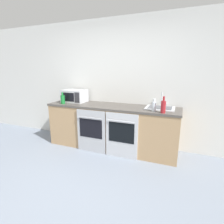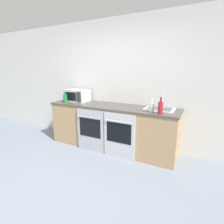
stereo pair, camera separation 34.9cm
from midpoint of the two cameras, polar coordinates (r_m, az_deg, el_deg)
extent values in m
plane|color=gray|center=(2.62, -18.85, -24.56)|extent=(16.00, 16.00, 0.00)
cube|color=silver|center=(3.74, -0.82, 9.25)|extent=(10.00, 0.06, 2.60)
cube|color=tan|center=(3.59, -2.95, -5.19)|extent=(2.61, 0.65, 0.86)
cube|color=#4C4742|center=(3.47, -3.04, 1.81)|extent=(2.64, 0.67, 0.04)
cube|color=#A8AAAF|center=(3.44, -9.74, -6.35)|extent=(0.60, 0.03, 0.84)
cube|color=black|center=(3.41, -9.94, -5.37)|extent=(0.48, 0.01, 0.37)
cylinder|color=#A8AAAF|center=(3.32, -10.29, -1.89)|extent=(0.49, 0.02, 0.02)
cube|color=#B7BABF|center=(3.18, -0.04, -7.87)|extent=(0.60, 0.03, 0.84)
cube|color=black|center=(3.14, -0.16, -6.83)|extent=(0.48, 0.01, 0.37)
cylinder|color=#B7BABF|center=(3.05, -0.32, -3.09)|extent=(0.49, 0.02, 0.02)
cube|color=#B7BABF|center=(3.96, -14.66, 5.09)|extent=(0.50, 0.36, 0.26)
cube|color=black|center=(3.85, -16.80, 4.71)|extent=(0.30, 0.01, 0.18)
cube|color=#2D2D33|center=(3.71, -14.06, 4.57)|extent=(0.11, 0.01, 0.21)
cylinder|color=maroon|center=(2.92, 13.15, 1.56)|extent=(0.08, 0.08, 0.20)
cylinder|color=maroon|center=(2.89, 13.29, 4.23)|extent=(0.03, 0.03, 0.08)
cylinder|color=#19722D|center=(3.82, -18.33, 3.85)|extent=(0.08, 0.08, 0.17)
cylinder|color=#19722D|center=(3.81, -18.47, 5.64)|extent=(0.04, 0.04, 0.07)
cylinder|color=silver|center=(3.01, 10.33, 1.68)|extent=(0.07, 0.07, 0.16)
cylinder|color=silver|center=(2.99, 10.42, 3.73)|extent=(0.03, 0.03, 0.06)
cube|color=silver|center=(3.27, 12.49, 1.25)|extent=(0.52, 0.43, 0.01)
cube|color=#4C4F54|center=(3.27, 12.50, 1.43)|extent=(0.41, 0.31, 0.01)
cylinder|color=silver|center=(3.42, 13.11, 4.15)|extent=(0.02, 0.02, 0.27)
camera|label=1|loc=(0.17, -92.86, -0.70)|focal=28.00mm
camera|label=2|loc=(0.17, 87.14, 0.70)|focal=28.00mm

